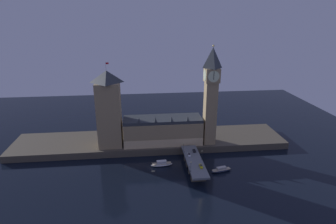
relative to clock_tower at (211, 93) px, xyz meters
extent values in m
plane|color=black|center=(-46.10, -25.97, -46.04)|extent=(400.00, 400.00, 0.00)
cube|color=#4C4438|center=(-46.10, 13.03, -43.36)|extent=(220.00, 42.00, 5.36)
cube|color=#9E845B|center=(-36.44, 4.91, -31.54)|extent=(61.19, 20.78, 18.27)
cube|color=beige|center=(-36.44, -5.59, -37.39)|extent=(61.19, 0.20, 6.58)
cube|color=#2D3338|center=(-36.44, 4.91, -21.21)|extent=(61.19, 19.11, 2.40)
cone|color=#2D3338|center=(-54.79, -3.92, -18.00)|extent=(2.40, 2.40, 4.02)
cone|color=#2D3338|center=(-42.55, -3.92, -18.00)|extent=(2.40, 2.40, 4.02)
cone|color=#2D3338|center=(-30.32, -3.92, -18.00)|extent=(2.40, 2.40, 4.02)
cone|color=#2D3338|center=(-18.08, -3.92, -18.00)|extent=(2.40, 2.40, 4.02)
cube|color=#9E845B|center=(0.00, 0.00, -15.91)|extent=(8.95, 8.95, 49.54)
cube|color=#9E845B|center=(0.00, 0.00, 14.14)|extent=(10.56, 10.56, 10.55)
cylinder|color=beige|center=(0.00, -5.40, 14.14)|extent=(8.38, 0.25, 8.38)
cylinder|color=beige|center=(0.00, 5.41, 14.14)|extent=(8.38, 0.25, 8.38)
cylinder|color=beige|center=(5.40, 0.00, 14.14)|extent=(0.25, 8.38, 8.38)
cylinder|color=beige|center=(-5.40, 0.00, 14.14)|extent=(0.25, 8.38, 8.38)
cube|color=black|center=(0.00, -5.59, 14.77)|extent=(0.36, 0.10, 6.29)
pyramid|color=#2D3338|center=(0.00, 0.00, 26.96)|extent=(10.56, 10.56, 15.08)
sphere|color=gold|center=(0.00, 0.00, 35.30)|extent=(1.60, 1.60, 1.60)
cube|color=#9E845B|center=(-77.21, 4.34, -15.56)|extent=(17.63, 17.63, 50.25)
pyramid|color=#2D3338|center=(-77.21, 4.34, 13.94)|extent=(17.98, 17.98, 8.74)
cylinder|color=#99999E|center=(-77.21, 4.34, 21.30)|extent=(0.24, 0.24, 6.00)
cube|color=red|center=(-76.11, 4.34, 23.40)|extent=(2.00, 0.08, 1.20)
cube|color=slate|center=(-17.78, -30.97, -39.36)|extent=(11.06, 46.00, 1.40)
cube|color=#4C4438|center=(-17.78, -44.77, -43.05)|extent=(9.40, 3.20, 5.98)
cube|color=#4C4438|center=(-17.78, -35.57, -43.05)|extent=(9.40, 3.20, 5.98)
cube|color=#4C4438|center=(-17.78, -26.37, -43.05)|extent=(9.40, 3.20, 5.98)
cube|color=#4C4438|center=(-17.78, -17.17, -43.05)|extent=(9.40, 3.20, 5.98)
cube|color=white|center=(-20.22, -24.22, -38.03)|extent=(1.75, 4.41, 0.91)
cube|color=black|center=(-20.22, -24.22, -37.34)|extent=(1.43, 1.98, 0.45)
cylinder|color=black|center=(-21.05, -22.85, -38.34)|extent=(0.22, 0.64, 0.64)
cylinder|color=black|center=(-19.38, -22.85, -38.34)|extent=(0.22, 0.64, 0.64)
cylinder|color=black|center=(-21.05, -25.58, -38.34)|extent=(0.22, 0.64, 0.64)
cylinder|color=black|center=(-19.38, -25.58, -38.34)|extent=(0.22, 0.64, 0.64)
cube|color=yellow|center=(-15.35, -40.81, -38.03)|extent=(1.72, 4.77, 0.91)
cube|color=black|center=(-15.35, -40.81, -37.35)|extent=(1.41, 2.14, 0.45)
cylinder|color=black|center=(-14.53, -42.29, -38.34)|extent=(0.22, 0.64, 0.64)
cylinder|color=black|center=(-16.17, -42.29, -38.34)|extent=(0.22, 0.64, 0.64)
cylinder|color=black|center=(-14.53, -39.33, -38.34)|extent=(0.22, 0.64, 0.64)
cylinder|color=black|center=(-16.17, -39.33, -38.34)|extent=(0.22, 0.64, 0.64)
cube|color=black|center=(-15.35, -18.43, -38.04)|extent=(1.88, 4.34, 0.88)
cube|color=black|center=(-15.35, -18.43, -37.38)|extent=(1.55, 1.95, 0.45)
cylinder|color=black|center=(-14.46, -19.77, -38.34)|extent=(0.22, 0.64, 0.64)
cylinder|color=black|center=(-16.25, -19.77, -38.34)|extent=(0.22, 0.64, 0.64)
cylinder|color=black|center=(-14.46, -17.08, -38.34)|extent=(0.22, 0.64, 0.64)
cylinder|color=black|center=(-16.25, -17.08, -38.34)|extent=(0.22, 0.64, 0.64)
cylinder|color=black|center=(-22.65, -40.37, -38.24)|extent=(0.28, 0.28, 0.83)
cylinder|color=gray|center=(-22.65, -40.37, -37.48)|extent=(0.38, 0.38, 0.69)
sphere|color=tan|center=(-22.65, -40.37, -37.02)|extent=(0.23, 0.23, 0.23)
cylinder|color=black|center=(-22.65, -18.88, -38.24)|extent=(0.28, 0.28, 0.84)
cylinder|color=gray|center=(-22.65, -18.88, -37.47)|extent=(0.38, 0.38, 0.70)
sphere|color=tan|center=(-22.65, -18.88, -37.01)|extent=(0.23, 0.23, 0.23)
cylinder|color=#2D3333|center=(-23.05, -45.69, -38.41)|extent=(0.56, 0.56, 0.50)
cylinder|color=#2D3333|center=(-23.05, -45.69, -35.19)|extent=(0.18, 0.18, 5.93)
sphere|color=#F9E5A3|center=(-23.05, -45.69, -31.68)|extent=(0.60, 0.60, 0.60)
sphere|color=#F9E5A3|center=(-23.50, -45.69, -32.03)|extent=(0.44, 0.44, 0.44)
sphere|color=#F9E5A3|center=(-22.60, -45.69, -32.03)|extent=(0.44, 0.44, 0.44)
cylinder|color=#2D3333|center=(-12.52, -30.97, -38.41)|extent=(0.56, 0.56, 0.50)
cylinder|color=#2D3333|center=(-12.52, -30.97, -35.26)|extent=(0.18, 0.18, 5.80)
sphere|color=#F9E5A3|center=(-12.52, -30.97, -31.81)|extent=(0.60, 0.60, 0.60)
sphere|color=#F9E5A3|center=(-12.97, -30.97, -32.16)|extent=(0.44, 0.44, 0.44)
sphere|color=#F9E5A3|center=(-12.07, -30.97, -32.16)|extent=(0.44, 0.44, 0.44)
cylinder|color=#2D3333|center=(-23.05, -16.25, -38.41)|extent=(0.56, 0.56, 0.50)
cylinder|color=#2D3333|center=(-23.05, -16.25, -35.56)|extent=(0.18, 0.18, 5.19)
sphere|color=#F9E5A3|center=(-23.05, -16.25, -32.42)|extent=(0.60, 0.60, 0.60)
sphere|color=#F9E5A3|center=(-23.50, -16.25, -32.77)|extent=(0.44, 0.44, 0.44)
sphere|color=#F9E5A3|center=(-22.60, -16.25, -32.77)|extent=(0.44, 0.44, 0.44)
ellipsoid|color=white|center=(-39.88, -23.72, -45.03)|extent=(15.69, 5.32, 2.02)
cube|color=tan|center=(-39.88, -23.72, -44.11)|extent=(13.79, 4.33, 0.24)
cube|color=silver|center=(-39.88, -23.72, -42.97)|extent=(7.11, 3.13, 2.02)
ellipsoid|color=#1E2842|center=(0.28, -35.97, -45.16)|extent=(15.39, 6.79, 1.76)
cube|color=tan|center=(0.28, -35.97, -44.36)|extent=(13.48, 5.67, 0.24)
cube|color=#B7B2A8|center=(0.28, -35.97, -43.36)|extent=(7.06, 3.70, 1.76)
camera|label=1|loc=(-54.35, -200.35, 55.92)|focal=30.00mm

